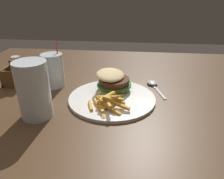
{
  "coord_description": "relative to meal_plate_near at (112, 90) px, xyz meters",
  "views": [
    {
      "loc": [
        -0.56,
        -0.12,
        1.09
      ],
      "look_at": [
        0.1,
        -0.05,
        0.77
      ],
      "focal_mm": 35.0,
      "sensor_mm": 36.0,
      "label": 1
    }
  ],
  "objects": [
    {
      "name": "spoon",
      "position": [
        0.11,
        -0.15,
        -0.02
      ],
      "size": [
        0.16,
        0.07,
        0.01
      ],
      "rotation": [
        0.0,
        0.0,
        0.29
      ],
      "color": "silver",
      "rests_on": "dining_table"
    },
    {
      "name": "beer_glass",
      "position": [
        -0.15,
        0.21,
        0.05
      ],
      "size": [
        0.09,
        0.09,
        0.17
      ],
      "color": "silver",
      "rests_on": "dining_table"
    },
    {
      "name": "dining_table",
      "position": [
        -0.12,
        0.05,
        -0.1
      ],
      "size": [
        1.42,
        1.32,
        0.73
      ],
      "color": "#4C331E",
      "rests_on": "ground_plane"
    },
    {
      "name": "condiment_caddy",
      "position": [
        0.08,
        0.39,
        0.01
      ],
      "size": [
        0.11,
        0.08,
        0.1
      ],
      "color": "brown",
      "rests_on": "dining_table"
    },
    {
      "name": "juice_glass",
      "position": [
        0.07,
        0.23,
        0.03
      ],
      "size": [
        0.08,
        0.08,
        0.17
      ],
      "color": "silver",
      "rests_on": "dining_table"
    },
    {
      "name": "meal_plate_near",
      "position": [
        0.0,
        0.0,
        0.0
      ],
      "size": [
        0.3,
        0.3,
        0.09
      ],
      "color": "white",
      "rests_on": "dining_table"
    }
  ]
}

